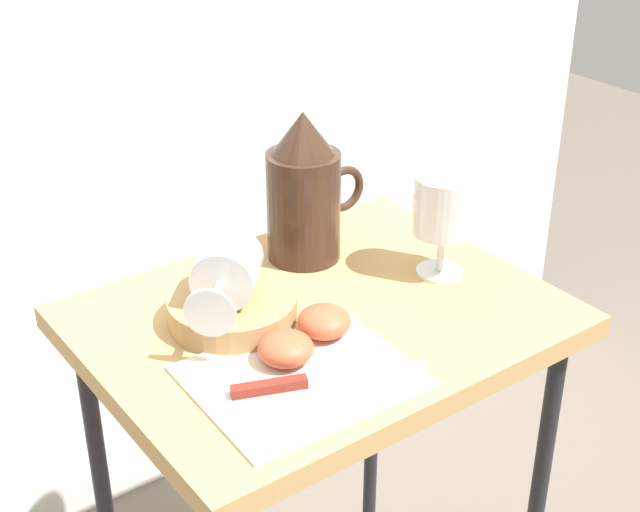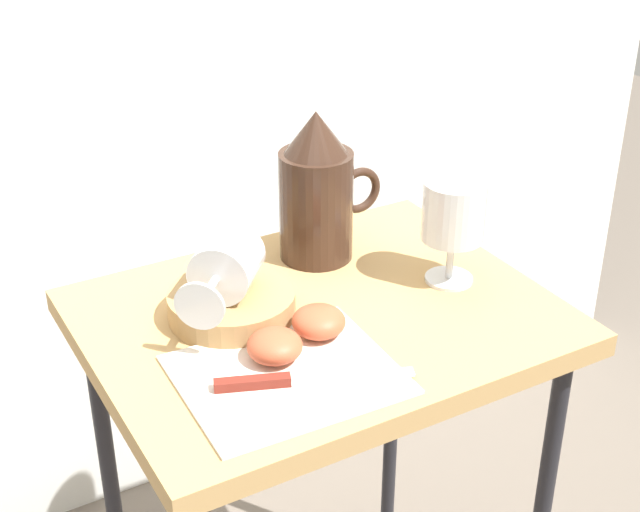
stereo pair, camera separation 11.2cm
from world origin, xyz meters
TOP-DOWN VIEW (x-y plane):
  - curtain_drape at (0.00, 0.63)m, footprint 2.40×0.03m
  - table at (0.00, 0.00)m, footprint 0.58×0.45m
  - linen_napkin at (-0.10, -0.10)m, footprint 0.25×0.21m
  - basket_tray at (-0.10, 0.04)m, footprint 0.16×0.16m
  - pitcher at (0.07, 0.13)m, footprint 0.15×0.10m
  - wine_glass_upright at (0.19, -0.02)m, footprint 0.08×0.08m
  - wine_glass_tipped_near at (-0.11, 0.05)m, footprint 0.15×0.15m
  - apple_half_left at (-0.10, -0.07)m, footprint 0.06×0.06m
  - apple_half_right at (-0.03, -0.05)m, footprint 0.06×0.06m
  - knife at (-0.11, -0.12)m, footprint 0.22×0.09m

SIDE VIEW (x-z plane):
  - table at x=0.00m, z-range 0.29..1.02m
  - linen_napkin at x=-0.10m, z-range 0.73..0.73m
  - knife at x=-0.11m, z-range 0.73..0.75m
  - basket_tray at x=-0.10m, z-range 0.73..0.77m
  - apple_half_left at x=-0.10m, z-range 0.73..0.77m
  - apple_half_right at x=-0.03m, z-range 0.73..0.77m
  - wine_glass_tipped_near at x=-0.11m, z-range 0.77..0.84m
  - pitcher at x=0.07m, z-range 0.71..0.92m
  - wine_glass_upright at x=0.19m, z-range 0.75..0.90m
  - curtain_drape at x=0.00m, z-range 0.00..1.94m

